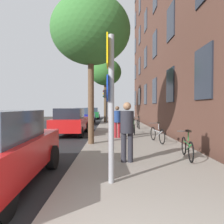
% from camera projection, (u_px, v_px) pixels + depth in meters
% --- Properties ---
extents(ground_plane, '(41.80, 41.80, 0.00)m').
position_uv_depth(ground_plane, '(79.00, 129.00, 16.36)').
color(ground_plane, '#332D28').
extents(road_asphalt, '(7.00, 38.00, 0.01)m').
position_uv_depth(road_asphalt, '(53.00, 129.00, 16.35)').
color(road_asphalt, '#232326').
rests_on(road_asphalt, ground).
extents(sidewalk, '(4.20, 38.00, 0.12)m').
position_uv_depth(sidewalk, '(124.00, 128.00, 16.38)').
color(sidewalk, gray).
rests_on(sidewalk, ground).
extents(building_facade, '(0.56, 27.00, 18.57)m').
position_uv_depth(building_facade, '(158.00, 7.00, 15.68)').
color(building_facade, '#513328').
rests_on(building_facade, ground).
extents(sign_post, '(0.16, 0.60, 3.08)m').
position_uv_depth(sign_post, '(110.00, 97.00, 4.31)').
color(sign_post, gray).
rests_on(sign_post, sidewalk).
extents(traffic_light, '(0.43, 0.24, 3.36)m').
position_uv_depth(traffic_light, '(105.00, 100.00, 20.58)').
color(traffic_light, black).
rests_on(traffic_light, sidewalk).
extents(tree_near, '(3.39, 3.39, 6.30)m').
position_uv_depth(tree_near, '(91.00, 31.00, 8.89)').
color(tree_near, brown).
rests_on(tree_near, sidewalk).
extents(tree_far, '(3.23, 3.23, 6.57)m').
position_uv_depth(tree_far, '(106.00, 73.00, 21.46)').
color(tree_far, '#4C3823').
rests_on(tree_far, sidewalk).
extents(bicycle_0, '(0.42, 1.56, 0.90)m').
position_uv_depth(bicycle_0, '(187.00, 147.00, 6.38)').
color(bicycle_0, black).
rests_on(bicycle_0, sidewalk).
extents(bicycle_1, '(0.43, 1.72, 0.93)m').
position_uv_depth(bicycle_1, '(157.00, 134.00, 9.37)').
color(bicycle_1, black).
rests_on(bicycle_1, sidewalk).
extents(bicycle_2, '(0.42, 1.66, 0.89)m').
position_uv_depth(bicycle_2, '(134.00, 128.00, 12.37)').
color(bicycle_2, black).
rests_on(bicycle_2, sidewalk).
extents(bicycle_3, '(0.42, 1.67, 0.91)m').
position_uv_depth(bicycle_3, '(138.00, 124.00, 15.37)').
color(bicycle_3, black).
rests_on(bicycle_3, sidewalk).
extents(bicycle_4, '(0.42, 1.73, 0.97)m').
position_uv_depth(bicycle_4, '(128.00, 121.00, 18.37)').
color(bicycle_4, black).
rests_on(bicycle_4, sidewalk).
extents(pedestrian_0, '(0.47, 0.47, 1.72)m').
position_uv_depth(pedestrian_0, '(127.00, 128.00, 5.95)').
color(pedestrian_0, '#26262D').
rests_on(pedestrian_0, sidewalk).
extents(pedestrian_1, '(0.43, 0.43, 1.63)m').
position_uv_depth(pedestrian_1, '(117.00, 120.00, 10.73)').
color(pedestrian_1, maroon).
rests_on(pedestrian_1, sidewalk).
extents(car_1, '(1.83, 4.04, 1.62)m').
position_uv_depth(car_1, '(70.00, 121.00, 12.62)').
color(car_1, red).
rests_on(car_1, road_asphalt).
extents(car_2, '(1.88, 4.53, 1.62)m').
position_uv_depth(car_2, '(85.00, 116.00, 20.95)').
color(car_2, navy).
rests_on(car_2, road_asphalt).
extents(car_3, '(1.96, 4.10, 1.62)m').
position_uv_depth(car_3, '(92.00, 113.00, 29.29)').
color(car_3, '#19662D').
rests_on(car_3, road_asphalt).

